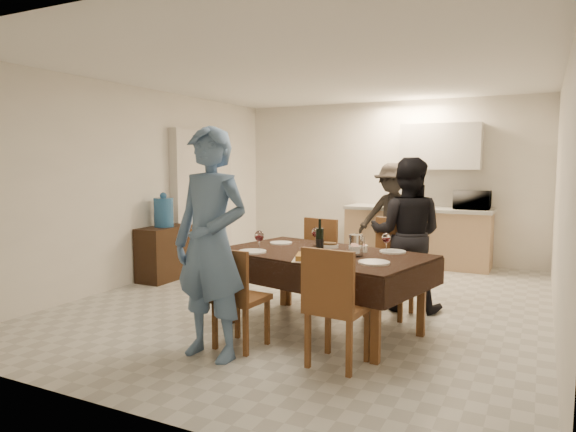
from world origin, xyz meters
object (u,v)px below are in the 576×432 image
Objects in this scene: console at (165,253)px; savoury_tart at (316,257)px; dining_table at (322,256)px; wine_bottle at (320,235)px; microwave at (472,200)px; person_near at (211,243)px; person_far at (406,234)px; person_kitchen at (393,216)px; water_jug at (164,212)px; water_pitcher at (356,245)px.

savoury_tart is at bearing -25.80° from console.
dining_table is 2.96m from console.
microwave reaches higher than wine_bottle.
dining_table is 1.21m from person_near.
microwave is 2.56m from person_far.
wine_bottle reaches higher than console.
water_jug is at bearing -140.84° from person_kitchen.
dining_table is 5.38× the size of water_jug.
microwave is (0.82, 3.96, 0.27)m from savoury_tart.
water_pitcher is 1.12m from person_far.
console is 2.52× the size of wine_bottle.
water_jug reaches higher than dining_table.
water_jug is 3.32m from person_far.
water_jug is at bearing 154.20° from savoury_tart.
water_jug is 0.98× the size of savoury_tart.
dining_table is at bearing -45.00° from wine_bottle.
dining_table is 1.33× the size of person_kitchen.
dining_table is at bearing 75.57° from microwave.
console is 0.48× the size of person_far.
dining_table is 6.79× the size of wine_bottle.
wine_bottle is at bearing -19.38° from console.
wine_bottle is at bearing 52.38° from person_far.
console is 3.35m from person_far.
dining_table is at bearing 65.91° from person_near.
person_near is at bearing -42.86° from water_jug.
savoury_tart is (2.86, -1.38, -0.15)m from water_jug.
water_jug is at bearing 140.69° from person_near.
person_far is (0.55, 1.05, 0.11)m from dining_table.
savoury_tart is 0.25× the size of person_kitchen.
microwave is at bearing 75.93° from person_near.
water_pitcher is 0.12× the size of person_far.
dining_table is at bearing 55.70° from person_far.
savoury_tart is 0.21× the size of person_near.
person_near is (-0.50, -1.10, 0.04)m from wine_bottle.
wine_bottle reaches higher than water_pitcher.
person_far is 2.19m from person_kitchen.
wine_bottle is 3.66m from microwave.
person_kitchen reaches higher than dining_table.
microwave is (3.68, 2.57, 0.69)m from console.
dining_table is at bearing -19.97° from console.
person_near is at bearing -134.13° from savoury_tart.
person_far is (3.31, 0.05, -0.10)m from water_jug.
water_pitcher is (0.40, -0.10, -0.06)m from wine_bottle.
person_far is at bearing 79.70° from water_pitcher.
water_jug is at bearing 161.29° from water_pitcher.
wine_bottle is 0.42m from water_pitcher.
dining_table is 2.95m from water_jug.
person_near reaches higher than wine_bottle.
water_jug reaches higher than console.
person_far reaches higher than water_jug.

